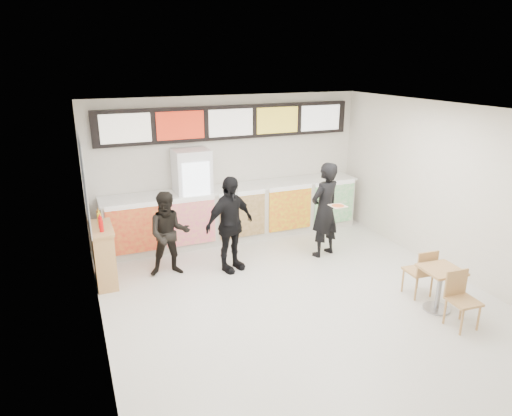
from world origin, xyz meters
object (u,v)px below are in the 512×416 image
customer_left (169,234)px  cafe_table (440,281)px  drinks_fridge (193,198)px  customer_mid (230,224)px  service_counter (236,212)px  customer_main (325,210)px  condiment_ledge (104,254)px

customer_left → cafe_table: bearing=-29.6°
drinks_fridge → customer_mid: bearing=-79.1°
service_counter → drinks_fridge: 1.03m
service_counter → customer_main: 2.00m
drinks_fridge → customer_main: 2.68m
customer_main → condiment_ledge: bearing=-23.9°
service_counter → customer_main: size_ratio=2.98×
customer_left → drinks_fridge: bearing=66.8°
customer_main → customer_mid: customer_main is taller
service_counter → customer_left: bearing=-144.6°
drinks_fridge → condiment_ledge: bearing=-149.4°
customer_main → drinks_fridge: bearing=-53.0°
drinks_fridge → customer_mid: (0.28, -1.46, -0.12)m
service_counter → condiment_ledge: bearing=-158.7°
service_counter → condiment_ledge: condiment_ledge is taller
drinks_fridge → customer_mid: 1.49m
service_counter → cafe_table: (1.83, -4.01, -0.09)m
service_counter → customer_left: customer_left is taller
customer_main → customer_mid: size_ratio=1.06×
customer_left → condiment_ledge: 1.15m
drinks_fridge → cafe_table: bearing=-55.6°
cafe_table → customer_mid: bearing=138.5°
service_counter → customer_mid: (-0.65, -1.45, 0.31)m
drinks_fridge → customer_left: bearing=-122.1°
customer_main → customer_left: bearing=-24.0°
customer_mid → condiment_ledge: 2.22m
condiment_ledge → cafe_table: bearing=-32.1°
customer_left → cafe_table: 4.52m
customer_main → customer_left: size_ratio=1.21×
cafe_table → customer_main: bearing=107.2°
drinks_fridge → condiment_ledge: drinks_fridge is taller
customer_mid → drinks_fridge: bearing=80.6°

